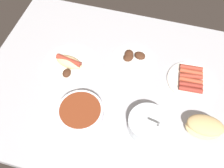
{
  "coord_description": "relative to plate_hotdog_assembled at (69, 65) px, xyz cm",
  "views": [
    {
      "loc": [
        15.34,
        -63.73,
        98.8
      ],
      "look_at": [
        -1.98,
        -2.72,
        3.0
      ],
      "focal_mm": 43.35,
      "sensor_mm": 36.0,
      "label": 1
    }
  ],
  "objects": [
    {
      "name": "plate_hotdog_assembled",
      "position": [
        0.0,
        0.0,
        0.0
      ],
      "size": [
        24.82,
        24.82,
        5.61
      ],
      "color": "white",
      "rests_on": "ground_plane"
    },
    {
      "name": "ground_plane",
      "position": [
        23.7,
        -3.05,
        -3.18
      ],
      "size": [
        120.0,
        90.0,
        3.0
      ],
      "primitive_type": "cube",
      "color": "#B2B2B7"
    },
    {
      "name": "bowl_chili",
      "position": [
        13.23,
        -21.95,
        0.99
      ],
      "size": [
        18.37,
        18.37,
        4.85
      ],
      "color": "white",
      "rests_on": "ground_plane"
    },
    {
      "name": "plate_grilled_meat",
      "position": [
        26.55,
        11.5,
        -0.54
      ],
      "size": [
        19.4,
        19.4,
        4.07
      ],
      "color": "white",
      "rests_on": "ground_plane"
    },
    {
      "name": "plate_sausages",
      "position": [
        53.91,
        7.08,
        -0.56
      ],
      "size": [
        20.26,
        20.26,
        3.12
      ],
      "color": "white",
      "rests_on": "ground_plane"
    },
    {
      "name": "bread_stack",
      "position": [
        61.28,
        -15.42,
        1.92
      ],
      "size": [
        14.86,
        10.17,
        7.2
      ],
      "color": "#E5C689",
      "rests_on": "ground_plane"
    },
    {
      "name": "bowl_coleslaw",
      "position": [
        40.26,
        -19.85,
        1.67
      ],
      "size": [
        15.63,
        15.63,
        15.76
      ],
      "color": "silver",
      "rests_on": "ground_plane"
    }
  ]
}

